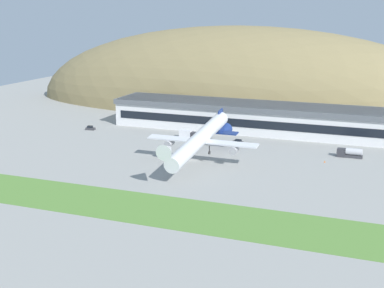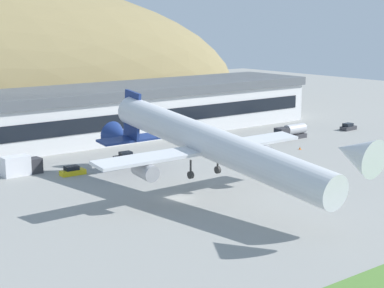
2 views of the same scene
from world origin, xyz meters
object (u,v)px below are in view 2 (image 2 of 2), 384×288
(fuel_truck, at_px, (21,166))
(terminal_building, at_px, (78,112))
(service_car_0, at_px, (348,127))
(service_car_3, at_px, (72,171))
(cargo_airplane, at_px, (209,144))
(box_truck, at_px, (291,132))
(traffic_cone_0, at_px, (300,148))
(service_car_1, at_px, (125,157))

(fuel_truck, bearing_deg, terminal_building, 43.29)
(service_car_0, height_order, service_car_3, service_car_0)
(terminal_building, height_order, cargo_airplane, cargo_airplane)
(fuel_truck, bearing_deg, box_truck, -5.44)
(terminal_building, relative_size, traffic_cone_0, 202.86)
(service_car_1, bearing_deg, terminal_building, 83.79)
(terminal_building, relative_size, service_car_3, 27.74)
(service_car_0, height_order, box_truck, box_truck)
(cargo_airplane, xyz_separation_m, service_car_3, (-9.17, 24.31, -7.18))
(box_truck, bearing_deg, cargo_airplane, -150.69)
(fuel_truck, xyz_separation_m, traffic_cone_0, (51.87, -14.42, -1.25))
(cargo_airplane, relative_size, box_truck, 6.80)
(terminal_building, distance_m, traffic_cone_0, 46.50)
(terminal_building, xyz_separation_m, service_car_1, (-2.37, -21.78, -5.57))
(terminal_building, bearing_deg, service_car_0, -25.86)
(terminal_building, xyz_separation_m, traffic_cone_0, (29.91, -35.12, -5.93))
(cargo_airplane, relative_size, traffic_cone_0, 95.09)
(cargo_airplane, bearing_deg, service_car_1, 82.42)
(traffic_cone_0, bearing_deg, service_car_0, 17.99)
(terminal_building, relative_size, box_truck, 14.52)
(service_car_1, height_order, fuel_truck, fuel_truck)
(service_car_0, bearing_deg, service_car_1, 174.99)
(service_car_0, relative_size, traffic_cone_0, 7.32)
(service_car_3, height_order, fuel_truck, fuel_truck)
(cargo_airplane, xyz_separation_m, traffic_cone_0, (36.07, 15.23, -7.54))
(terminal_building, distance_m, cargo_airplane, 50.75)
(box_truck, xyz_separation_m, traffic_cone_0, (-6.80, -8.84, -1.22))
(service_car_0, xyz_separation_m, service_car_1, (-57.75, 5.06, -0.03))
(fuel_truck, bearing_deg, traffic_cone_0, -15.54)
(cargo_airplane, height_order, service_car_0, cargo_airplane)
(cargo_airplane, relative_size, service_car_3, 13.00)
(service_car_0, distance_m, service_car_1, 57.98)
(cargo_airplane, bearing_deg, box_truck, 29.31)
(cargo_airplane, bearing_deg, service_car_0, 20.90)
(service_car_0, distance_m, service_car_3, 70.73)
(terminal_building, bearing_deg, service_car_1, -96.21)
(box_truck, height_order, traffic_cone_0, box_truck)
(cargo_airplane, xyz_separation_m, service_car_0, (61.55, 23.51, -7.15))
(service_car_3, bearing_deg, fuel_truck, 141.10)
(service_car_0, relative_size, box_truck, 0.52)
(cargo_airplane, relative_size, fuel_truck, 8.35)
(fuel_truck, height_order, traffic_cone_0, fuel_truck)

